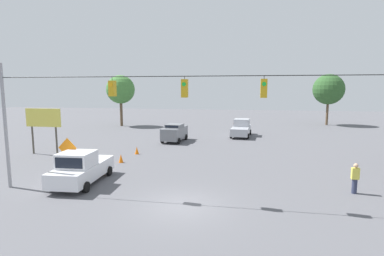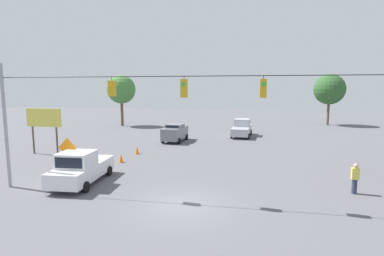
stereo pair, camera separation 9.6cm
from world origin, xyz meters
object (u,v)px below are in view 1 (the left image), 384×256
Objects in this scene: tree_horizon_left at (329,89)px; tree_horizon_right at (121,90)px; overhead_signal_span at (185,115)px; traffic_cone_third at (137,150)px; traffic_cone_second at (121,158)px; pickup_truck_silver_oncoming_deep at (241,128)px; traffic_cone_nearest at (102,170)px; pickup_truck_white_parked_shoulder at (81,168)px; pedestrian at (355,178)px; roadside_billboard at (43,121)px; work_zone_sign at (68,151)px; sedan_grey_withflow_far at (175,132)px.

tree_horizon_left reaches higher than tree_horizon_right.
overhead_signal_span is 31.72× the size of traffic_cone_third.
traffic_cone_third is (-0.14, -3.22, 0.00)m from traffic_cone_second.
pickup_truck_silver_oncoming_deep is 21.03m from traffic_cone_nearest.
pickup_truck_white_parked_shoulder is at bearing 108.66° from tree_horizon_right.
traffic_cone_third is 0.08× the size of tree_horizon_left.
pedestrian reaches higher than traffic_cone_nearest.
tree_horizon_left is at bearing -138.00° from roadside_billboard.
traffic_cone_third is at bearing -92.44° from traffic_cone_second.
pickup_truck_silver_oncoming_deep is at bearing -96.57° from overhead_signal_span.
tree_horizon_left is at bearing -130.82° from traffic_cone_third.
tree_horizon_left is (-24.13, -34.82, 3.80)m from work_zone_sign.
pedestrian is (-16.06, 4.36, 0.54)m from traffic_cone_second.
pedestrian is (-6.74, 19.79, -0.09)m from pickup_truck_silver_oncoming_deep.
pickup_truck_white_parked_shoulder is 2.14m from traffic_cone_nearest.
tree_horizon_left is at bearing -127.75° from traffic_cone_second.
pedestrian is at bearing 133.91° from sedan_grey_withflow_far.
pickup_truck_silver_oncoming_deep reaches higher than traffic_cone_third.
work_zone_sign is (1.34, 1.80, 1.64)m from traffic_cone_nearest.
traffic_cone_second is at bearing -45.68° from overhead_signal_span.
tree_horizon_left reaches higher than sedan_grey_withflow_far.
traffic_cone_nearest is 2.78m from work_zone_sign.
roadside_billboard is (8.20, 1.53, 2.67)m from traffic_cone_third.
traffic_cone_second is 0.08× the size of tree_horizon_left.
sedan_grey_withflow_far is 2.53× the size of pedestrian.
pickup_truck_silver_oncoming_deep is 23.25m from work_zone_sign.
tree_horizon_left is at bearing -113.87° from overhead_signal_span.
roadside_billboard is 41.73m from tree_horizon_left.
tree_horizon_left is at bearing -123.42° from pickup_truck_white_parked_shoulder.
roadside_billboard is 2.37× the size of pedestrian.
tree_horizon_left is (-22.75, -26.34, 5.44)m from traffic_cone_third.
work_zone_sign is at bearing 55.28° from tree_horizon_left.
sedan_grey_withflow_far is at bearing -97.85° from traffic_cone_nearest.
tree_horizon_left is 1.03× the size of tree_horizon_right.
sedan_grey_withflow_far is 13.35m from roadside_billboard.
pickup_truck_silver_oncoming_deep is (-7.34, -5.16, -0.05)m from sedan_grey_withflow_far.
pickup_truck_silver_oncoming_deep is 20.17m from tree_horizon_left.
pickup_truck_silver_oncoming_deep is at bearing 46.17° from tree_horizon_left.
pickup_truck_silver_oncoming_deep is at bearing -121.14° from traffic_cone_second.
sedan_grey_withflow_far is at bearing -104.70° from traffic_cone_third.
traffic_cone_second is 8.66m from roadside_billboard.
work_zone_sign is at bearing -11.63° from overhead_signal_span.
traffic_cone_second is 5.65m from work_zone_sign.
roadside_billboard is (10.04, 8.56, 1.98)m from sedan_grey_withflow_far.
tree_horizon_right is (16.43, -29.40, 1.19)m from overhead_signal_span.
pedestrian is (-16.29, -1.12, -0.09)m from pickup_truck_white_parked_shoulder.
pickup_truck_white_parked_shoulder is 7.77× the size of traffic_cone_third.
sedan_grey_withflow_far is (4.76, -17.17, -3.54)m from overhead_signal_span.
tree_horizon_right reaches higher than pickup_truck_white_parked_shoulder.
traffic_cone_third is (-0.05, -6.68, 0.00)m from traffic_cone_nearest.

